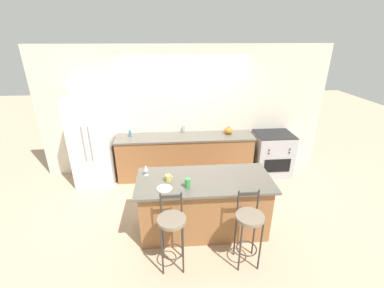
{
  "coord_description": "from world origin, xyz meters",
  "views": [
    {
      "loc": [
        -0.26,
        -4.61,
        2.86
      ],
      "look_at": [
        0.07,
        -0.51,
        1.1
      ],
      "focal_mm": 24.0,
      "sensor_mm": 36.0,
      "label": 1
    }
  ],
  "objects_px": {
    "oven_range": "(272,154)",
    "wine_glass": "(146,168)",
    "refrigerator": "(93,141)",
    "bar_stool_far": "(249,225)",
    "bar_stool_near": "(172,228)",
    "coffee_mug": "(168,178)",
    "soap_bottle": "(130,134)",
    "pumpkin_decoration": "(229,131)",
    "dinner_plate": "(164,188)",
    "tumbler_cup": "(188,183)"
  },
  "relations": [
    {
      "from": "coffee_mug",
      "to": "tumbler_cup",
      "type": "bearing_deg",
      "value": -34.96
    },
    {
      "from": "wine_glass",
      "to": "coffee_mug",
      "type": "xyz_separation_m",
      "value": [
        0.33,
        -0.2,
        -0.07
      ]
    },
    {
      "from": "oven_range",
      "to": "bar_stool_far",
      "type": "height_order",
      "value": "bar_stool_far"
    },
    {
      "from": "oven_range",
      "to": "bar_stool_near",
      "type": "distance_m",
      "value": 3.21
    },
    {
      "from": "bar_stool_far",
      "to": "dinner_plate",
      "type": "distance_m",
      "value": 1.21
    },
    {
      "from": "soap_bottle",
      "to": "oven_range",
      "type": "bearing_deg",
      "value": -2.17
    },
    {
      "from": "bar_stool_far",
      "to": "dinner_plate",
      "type": "relative_size",
      "value": 4.85
    },
    {
      "from": "bar_stool_near",
      "to": "bar_stool_far",
      "type": "relative_size",
      "value": 1.0
    },
    {
      "from": "refrigerator",
      "to": "bar_stool_near",
      "type": "xyz_separation_m",
      "value": [
        1.55,
        -2.33,
        -0.28
      ]
    },
    {
      "from": "bar_stool_far",
      "to": "wine_glass",
      "type": "height_order",
      "value": "wine_glass"
    },
    {
      "from": "pumpkin_decoration",
      "to": "soap_bottle",
      "type": "height_order",
      "value": "pumpkin_decoration"
    },
    {
      "from": "refrigerator",
      "to": "bar_stool_far",
      "type": "xyz_separation_m",
      "value": [
        2.53,
        -2.35,
        -0.28
      ]
    },
    {
      "from": "refrigerator",
      "to": "wine_glass",
      "type": "xyz_separation_m",
      "value": [
        1.18,
        -1.46,
        0.12
      ]
    },
    {
      "from": "bar_stool_far",
      "to": "pumpkin_decoration",
      "type": "distance_m",
      "value": 2.51
    },
    {
      "from": "refrigerator",
      "to": "wine_glass",
      "type": "distance_m",
      "value": 1.88
    },
    {
      "from": "oven_range",
      "to": "dinner_plate",
      "type": "distance_m",
      "value": 2.99
    },
    {
      "from": "bar_stool_near",
      "to": "tumbler_cup",
      "type": "xyz_separation_m",
      "value": [
        0.23,
        0.48,
        0.35
      ]
    },
    {
      "from": "bar_stool_near",
      "to": "pumpkin_decoration",
      "type": "relative_size",
      "value": 6.03
    },
    {
      "from": "pumpkin_decoration",
      "to": "soap_bottle",
      "type": "distance_m",
      "value": 2.05
    },
    {
      "from": "tumbler_cup",
      "to": "coffee_mug",
      "type": "bearing_deg",
      "value": 145.04
    },
    {
      "from": "bar_stool_near",
      "to": "soap_bottle",
      "type": "distance_m",
      "value": 2.62
    },
    {
      "from": "oven_range",
      "to": "dinner_plate",
      "type": "xyz_separation_m",
      "value": [
        -2.29,
        -1.87,
        0.44
      ]
    },
    {
      "from": "pumpkin_decoration",
      "to": "bar_stool_far",
      "type": "bearing_deg",
      "value": -95.7
    },
    {
      "from": "bar_stool_far",
      "to": "tumbler_cup",
      "type": "bearing_deg",
      "value": 146.01
    },
    {
      "from": "coffee_mug",
      "to": "bar_stool_near",
      "type": "bearing_deg",
      "value": -86.86
    },
    {
      "from": "bar_stool_near",
      "to": "pumpkin_decoration",
      "type": "xyz_separation_m",
      "value": [
        1.23,
        2.45,
        0.37
      ]
    },
    {
      "from": "oven_range",
      "to": "wine_glass",
      "type": "xyz_separation_m",
      "value": [
        -2.56,
        -1.47,
        0.55
      ]
    },
    {
      "from": "oven_range",
      "to": "pumpkin_decoration",
      "type": "relative_size",
      "value": 5.3
    },
    {
      "from": "dinner_plate",
      "to": "oven_range",
      "type": "bearing_deg",
      "value": 39.34
    },
    {
      "from": "bar_stool_far",
      "to": "wine_glass",
      "type": "bearing_deg",
      "value": 146.53
    },
    {
      "from": "bar_stool_near",
      "to": "bar_stool_far",
      "type": "xyz_separation_m",
      "value": [
        0.98,
        -0.02,
        0.0
      ]
    },
    {
      "from": "wine_glass",
      "to": "bar_stool_far",
      "type": "bearing_deg",
      "value": -33.47
    },
    {
      "from": "tumbler_cup",
      "to": "pumpkin_decoration",
      "type": "relative_size",
      "value": 0.79
    },
    {
      "from": "refrigerator",
      "to": "oven_range",
      "type": "height_order",
      "value": "refrigerator"
    },
    {
      "from": "refrigerator",
      "to": "soap_bottle",
      "type": "bearing_deg",
      "value": 9.95
    },
    {
      "from": "bar_stool_far",
      "to": "bar_stool_near",
      "type": "bearing_deg",
      "value": 178.65
    },
    {
      "from": "coffee_mug",
      "to": "pumpkin_decoration",
      "type": "bearing_deg",
      "value": 54.61
    },
    {
      "from": "dinner_plate",
      "to": "wine_glass",
      "type": "bearing_deg",
      "value": 124.78
    },
    {
      "from": "dinner_plate",
      "to": "pumpkin_decoration",
      "type": "xyz_separation_m",
      "value": [
        1.32,
        1.98,
        0.08
      ]
    },
    {
      "from": "pumpkin_decoration",
      "to": "refrigerator",
      "type": "bearing_deg",
      "value": -177.59
    },
    {
      "from": "bar_stool_near",
      "to": "dinner_plate",
      "type": "xyz_separation_m",
      "value": [
        -0.09,
        0.47,
        0.29
      ]
    },
    {
      "from": "tumbler_cup",
      "to": "pumpkin_decoration",
      "type": "distance_m",
      "value": 2.2
    },
    {
      "from": "bar_stool_near",
      "to": "coffee_mug",
      "type": "bearing_deg",
      "value": 93.14
    },
    {
      "from": "dinner_plate",
      "to": "tumbler_cup",
      "type": "relative_size",
      "value": 1.57
    },
    {
      "from": "bar_stool_far",
      "to": "pumpkin_decoration",
      "type": "relative_size",
      "value": 6.03
    },
    {
      "from": "pumpkin_decoration",
      "to": "soap_bottle",
      "type": "relative_size",
      "value": 1.29
    },
    {
      "from": "oven_range",
      "to": "dinner_plate",
      "type": "height_order",
      "value": "oven_range"
    },
    {
      "from": "pumpkin_decoration",
      "to": "coffee_mug",
      "type": "bearing_deg",
      "value": -125.39
    },
    {
      "from": "bar_stool_near",
      "to": "wine_glass",
      "type": "bearing_deg",
      "value": 113.0
    },
    {
      "from": "oven_range",
      "to": "wine_glass",
      "type": "bearing_deg",
      "value": -150.09
    }
  ]
}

